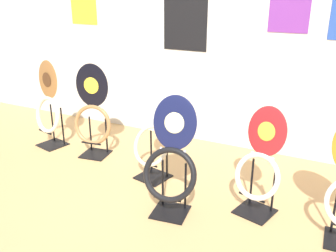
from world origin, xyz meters
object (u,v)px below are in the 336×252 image
object	(u,v)px
toilet_seat_display_navy_moon	(171,164)
toilet_seat_display_crimson_swirl	(260,168)
toilet_seat_display_woodgrain	(48,107)
toilet_seat_display_jazz_black	(93,116)
toilet_seat_display_white_plain	(154,137)

from	to	relation	value
toilet_seat_display_navy_moon	toilet_seat_display_crimson_swirl	bearing A→B (deg)	26.97
toilet_seat_display_woodgrain	toilet_seat_display_navy_moon	bearing A→B (deg)	-18.32
toilet_seat_display_jazz_black	toilet_seat_display_navy_moon	world-z (taller)	toilet_seat_display_jazz_black
toilet_seat_display_woodgrain	toilet_seat_display_navy_moon	xyz separation A→B (m)	(1.83, -0.61, -0.03)
toilet_seat_display_navy_moon	toilet_seat_display_jazz_black	bearing A→B (deg)	153.31
toilet_seat_display_crimson_swirl	toilet_seat_display_navy_moon	world-z (taller)	toilet_seat_display_navy_moon
toilet_seat_display_woodgrain	toilet_seat_display_navy_moon	distance (m)	1.92
toilet_seat_display_crimson_swirl	toilet_seat_display_white_plain	distance (m)	1.04
toilet_seat_display_woodgrain	toilet_seat_display_navy_moon	world-z (taller)	toilet_seat_display_woodgrain
toilet_seat_display_jazz_black	toilet_seat_display_navy_moon	bearing A→B (deg)	-26.69
toilet_seat_display_crimson_swirl	toilet_seat_display_jazz_black	xyz separation A→B (m)	(-1.84, 0.30, 0.05)
toilet_seat_display_woodgrain	toilet_seat_display_white_plain	xyz separation A→B (m)	(1.42, -0.13, -0.05)
toilet_seat_display_white_plain	toilet_seat_display_navy_moon	distance (m)	0.62
toilet_seat_display_white_plain	toilet_seat_display_jazz_black	bearing A→B (deg)	170.19
toilet_seat_display_jazz_black	toilet_seat_display_navy_moon	size ratio (longest dim) A/B	1.04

